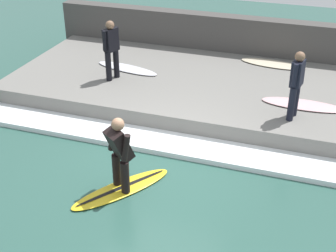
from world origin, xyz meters
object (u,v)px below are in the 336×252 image
Objects in this scene: surfboard_riding at (122,189)px; surfboard_waiting_near at (127,68)px; surfer_riding at (119,151)px; surfboard_waiting_far at (303,105)px; surfer_waiting_near at (111,47)px; surfer_waiting_far at (296,82)px; surfboard_spare at (273,64)px.

surfboard_riding is 1.03× the size of surfboard_waiting_near.
surfer_riding is 0.78× the size of surfboard_waiting_far.
surfer_waiting_near reaches higher than surfer_waiting_far.
surfer_waiting_far is (-0.71, -4.64, -0.01)m from surfer_waiting_near.
surfboard_waiting_far is at bearing -16.09° from surfer_waiting_far.
surfboard_waiting_near is at bearing 21.60° from surfer_riding.
surfer_riding is at bearing 137.96° from surfer_waiting_far.
surfer_waiting_far is (-1.41, -4.54, 0.83)m from surfboard_waiting_near.
surfboard_spare is (6.10, -1.96, -0.37)m from surfer_riding.
surfer_waiting_far is (3.07, -2.77, 1.30)m from surfboard_riding.
surfboard_waiting_near is (4.48, 1.77, 0.47)m from surfboard_riding.
surfboard_spare is at bearing -17.83° from surfer_riding.
surfer_waiting_far is 0.81× the size of surfboard_waiting_far.
surfer_waiting_near is 1.10m from surfboard_waiting_near.
surfboard_riding is 4.84m from surfboard_waiting_near.
surfboard_waiting_near is at bearing 113.36° from surfboard_spare.
surfboard_waiting_near and surfboard_waiting_far have the same top height.
surfer_waiting_near is at bearing 121.19° from surfboard_spare.
surfer_riding is 0.96× the size of surfer_waiting_far.
surfboard_waiting_far is (-0.04, -4.83, -0.84)m from surfer_waiting_near.
surfer_waiting_far is 0.82× the size of surfboard_spare.
surfer_waiting_far is 3.24m from surfboard_spare.
surfboard_waiting_far is 2.56m from surfboard_spare.
surfboard_waiting_far is (3.74, -2.96, 0.47)m from surfboard_riding.
surfboard_riding is 1.30× the size of surfer_waiting_near.
surfer_waiting_far is at bearing -42.04° from surfboard_riding.
surfer_riding is at bearing -153.65° from surfer_waiting_near.
surfer_waiting_far is at bearing -165.10° from surfboard_spare.
surfboard_waiting_near is at bearing 21.60° from surfboard_riding.
surfboard_waiting_near is 4.07m from surfboard_spare.
surfboard_waiting_near reaches higher than surfboard_riding.
surfer_riding is at bearing 162.17° from surfboard_spare.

